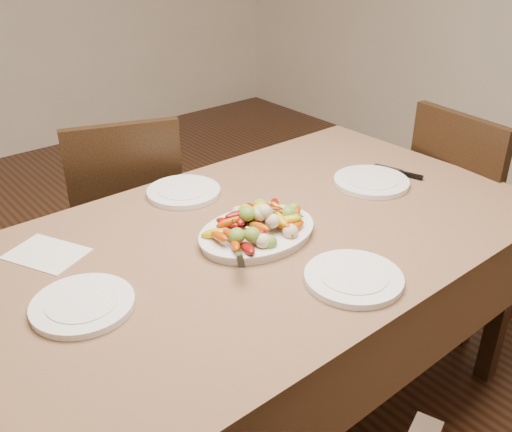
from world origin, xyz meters
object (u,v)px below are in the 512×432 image
object	(u,v)px
plate_far	(184,192)
plate_near	(353,278)
dining_table	(256,333)
plate_right	(371,182)
chair_far	(125,218)
serving_platter	(257,234)
plate_left	(83,305)
chair_right	(474,215)

from	to	relation	value
plate_far	plate_near	size ratio (longest dim) A/B	0.97
dining_table	plate_right	distance (m)	0.67
chair_far	serving_platter	distance (m)	0.90
plate_right	plate_far	world-z (taller)	same
dining_table	plate_near	size ratio (longest dim) A/B	7.12
plate_left	plate_right	bearing A→B (deg)	1.08
dining_table	plate_left	bearing A→B (deg)	-179.19
dining_table	plate_far	xyz separation A→B (m)	(-0.02, 0.37, 0.39)
dining_table	plate_near	world-z (taller)	plate_near
dining_table	chair_right	xyz separation A→B (m)	(1.13, -0.09, 0.10)
plate_far	plate_right	bearing A→B (deg)	-32.58
plate_right	plate_far	distance (m)	0.66
plate_right	chair_right	bearing A→B (deg)	-9.85
dining_table	plate_right	bearing A→B (deg)	1.35
plate_left	plate_right	xyz separation A→B (m)	(1.10, 0.02, 0.00)
plate_left	chair_far	bearing A→B (deg)	57.65
chair_right	serving_platter	distance (m)	1.18
plate_left	plate_far	distance (m)	0.66
plate_left	dining_table	bearing A→B (deg)	0.81
chair_far	plate_near	xyz separation A→B (m)	(0.06, -1.18, 0.29)
chair_far	plate_far	world-z (taller)	chair_far
plate_near	plate_right	bearing A→B (deg)	35.94
dining_table	plate_right	xyz separation A→B (m)	(0.54, 0.01, 0.39)
plate_right	plate_near	world-z (taller)	same
chair_far	plate_left	bearing A→B (deg)	77.39
plate_left	plate_near	world-z (taller)	same
chair_right	plate_far	bearing A→B (deg)	74.60
chair_far	plate_left	xyz separation A→B (m)	(-0.53, -0.84, 0.29)
chair_right	plate_near	xyz separation A→B (m)	(-1.09, -0.26, 0.29)
serving_platter	plate_far	bearing A→B (deg)	90.73
plate_left	plate_far	xyz separation A→B (m)	(0.54, 0.38, 0.00)
serving_platter	plate_left	bearing A→B (deg)	178.97
chair_far	plate_near	distance (m)	1.22
serving_platter	plate_left	distance (m)	0.54
plate_far	plate_near	xyz separation A→B (m)	(0.05, -0.72, 0.00)
dining_table	chair_far	world-z (taller)	chair_far
chair_far	chair_right	distance (m)	1.48
plate_far	serving_platter	bearing A→B (deg)	-89.27
dining_table	plate_left	xyz separation A→B (m)	(-0.55, -0.01, 0.39)
plate_left	plate_far	world-z (taller)	same
chair_right	serving_platter	size ratio (longest dim) A/B	2.63
serving_platter	chair_far	bearing A→B (deg)	90.86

